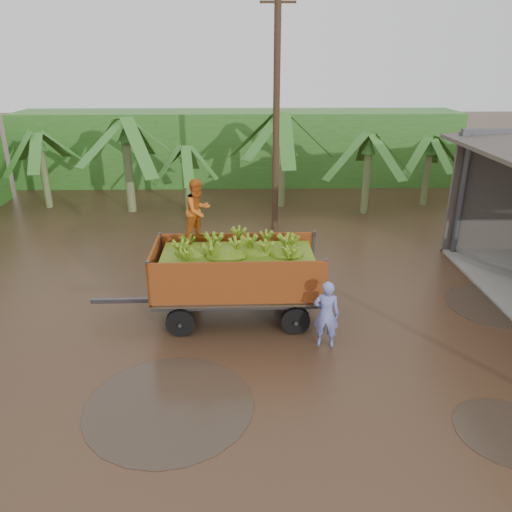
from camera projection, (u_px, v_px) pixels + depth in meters
The scene contains 6 objects.
ground at pixel (320, 347), 11.43m from camera, with size 100.00×100.00×0.00m, color black.
hedge_north at pixel (238, 147), 25.53m from camera, with size 22.00×3.00×3.60m, color #2D661E.
banana_trailer at pixel (236, 271), 12.31m from camera, with size 5.75×2.05×3.48m.
man_blue at pixel (326, 314), 11.22m from camera, with size 0.59×0.39×1.61m, color #6A77C2.
utility_pole at pixel (276, 114), 17.58m from camera, with size 1.20×0.24×8.45m.
banana_plants at pixel (142, 196), 16.82m from camera, with size 23.85×19.81×4.11m.
Camera 1 is at (-1.70, -9.77, 6.24)m, focal length 35.00 mm.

